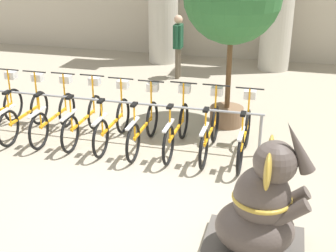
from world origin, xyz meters
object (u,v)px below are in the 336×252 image
(bicycle_7, at_px, (210,131))
(bicycle_8, at_px, (244,135))
(bicycle_3, at_px, (84,118))
(bicycle_4, at_px, (113,122))
(person_pedestrian, at_px, (178,41))
(bicycle_2, at_px, (54,115))
(elephant_statue, at_px, (260,214))
(bicycle_5, at_px, (144,126))
(bicycle_1, at_px, (25,113))
(bicycle_6, at_px, (177,127))

(bicycle_7, height_order, bicycle_8, same)
(bicycle_8, bearing_deg, bicycle_3, 179.24)
(bicycle_4, distance_m, person_pedestrian, 4.30)
(bicycle_7, height_order, person_pedestrian, person_pedestrian)
(bicycle_2, distance_m, elephant_statue, 4.72)
(bicycle_5, xyz_separation_m, bicycle_7, (1.16, 0.06, 0.00))
(bicycle_5, bearing_deg, bicycle_2, 178.28)
(bicycle_3, relative_size, person_pedestrian, 1.08)
(bicycle_3, bearing_deg, elephant_statue, -38.42)
(bicycle_2, bearing_deg, bicycle_1, -176.92)
(bicycle_6, height_order, person_pedestrian, person_pedestrian)
(bicycle_4, distance_m, bicycle_8, 2.31)
(bicycle_2, xyz_separation_m, bicycle_4, (1.16, -0.03, 0.00))
(bicycle_3, distance_m, bicycle_6, 1.73)
(bicycle_3, relative_size, bicycle_4, 1.00)
(bicycle_7, distance_m, person_pedestrian, 4.54)
(bicycle_6, relative_size, bicycle_7, 1.00)
(bicycle_5, height_order, elephant_statue, elephant_statue)
(bicycle_7, bearing_deg, bicycle_3, 179.85)
(bicycle_3, xyz_separation_m, bicycle_6, (1.73, -0.01, 0.00))
(bicycle_8, xyz_separation_m, elephant_statue, (0.44, -2.61, 0.19))
(bicycle_1, height_order, person_pedestrian, person_pedestrian)
(bicycle_2, bearing_deg, bicycle_3, 1.85)
(bicycle_8, bearing_deg, bicycle_5, -178.93)
(bicycle_1, height_order, bicycle_7, same)
(bicycle_2, height_order, bicycle_5, same)
(bicycle_4, bearing_deg, bicycle_8, 0.14)
(bicycle_4, height_order, bicycle_5, same)
(bicycle_2, distance_m, bicycle_7, 2.89)
(bicycle_2, height_order, bicycle_6, same)
(bicycle_1, bearing_deg, bicycle_8, 0.16)
(bicycle_5, xyz_separation_m, person_pedestrian, (-0.44, 4.28, 0.55))
(bicycle_1, xyz_separation_m, bicycle_7, (3.47, 0.04, 0.00))
(bicycle_5, bearing_deg, bicycle_4, 177.35)
(bicycle_6, distance_m, bicycle_7, 0.58)
(bicycle_6, height_order, bicycle_7, same)
(bicycle_1, bearing_deg, bicycle_4, 0.19)
(bicycle_3, distance_m, bicycle_5, 1.16)
(bicycle_5, xyz_separation_m, elephant_statue, (2.18, -2.57, 0.19))
(bicycle_5, xyz_separation_m, bicycle_6, (0.58, 0.06, 0.00))
(bicycle_5, height_order, bicycle_8, same)
(bicycle_6, relative_size, person_pedestrian, 1.08)
(bicycle_2, height_order, person_pedestrian, person_pedestrian)
(bicycle_5, height_order, bicycle_7, same)
(bicycle_7, bearing_deg, bicycle_6, -179.63)
(bicycle_3, relative_size, bicycle_6, 1.00)
(bicycle_1, relative_size, bicycle_4, 1.00)
(bicycle_6, bearing_deg, bicycle_3, 179.68)
(bicycle_1, height_order, bicycle_8, same)
(bicycle_5, distance_m, elephant_statue, 3.38)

